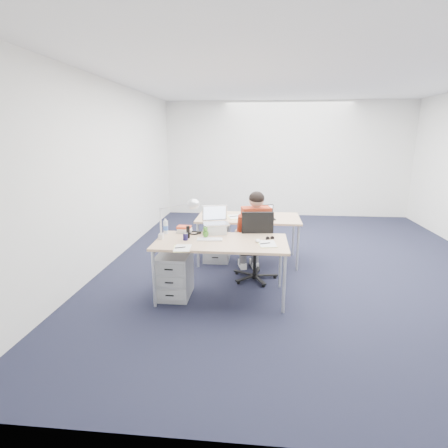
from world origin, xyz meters
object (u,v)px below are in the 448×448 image
object	(u,v)px
water_bottle	(166,226)
cordless_phone	(188,232)
drawer_pedestal_near	(174,275)
headphones	(194,232)
silver_laptop	(216,220)
bear_figurine	(206,232)
dark_laptop	(265,212)
can_koozie	(185,236)
wireless_keyboard	(210,239)
computer_mouse	(258,241)
drawer_pedestal_far	(217,243)
sunglasses	(270,238)
desk_near	(221,245)
far_cup	(269,212)
book_stack	(184,229)
office_chair	(255,260)
seated_person	(253,234)
desk_far	(248,220)
desk_lamp	(173,218)

from	to	relation	value
water_bottle	cordless_phone	world-z (taller)	water_bottle
drawer_pedestal_near	headphones	bearing A→B (deg)	58.10
silver_laptop	bear_figurine	distance (m)	0.28
dark_laptop	can_koozie	bearing A→B (deg)	-140.62
headphones	wireless_keyboard	bearing A→B (deg)	-53.53
computer_mouse	can_koozie	distance (m)	0.88
drawer_pedestal_far	headphones	world-z (taller)	headphones
headphones	sunglasses	distance (m)	0.99
silver_laptop	computer_mouse	distance (m)	0.67
water_bottle	computer_mouse	bearing A→B (deg)	-12.47
drawer_pedestal_near	wireless_keyboard	world-z (taller)	wireless_keyboard
desk_near	silver_laptop	world-z (taller)	silver_laptop
drawer_pedestal_near	far_cup	xyz separation A→B (m)	(1.20, 1.54, 0.50)
book_stack	can_koozie	bearing A→B (deg)	-76.04
headphones	far_cup	size ratio (longest dim) A/B	1.97
headphones	book_stack	distance (m)	0.14
book_stack	desk_near	bearing A→B (deg)	-32.38
headphones	cordless_phone	bearing A→B (deg)	-105.46
office_chair	far_cup	bearing A→B (deg)	70.31
headphones	water_bottle	world-z (taller)	water_bottle
water_bottle	bear_figurine	distance (m)	0.57
office_chair	computer_mouse	xyz separation A→B (m)	(0.03, -0.59, 0.46)
headphones	water_bottle	size ratio (longest dim) A/B	0.99
seated_person	water_bottle	distance (m)	1.26
book_stack	far_cup	world-z (taller)	far_cup
seated_person	sunglasses	size ratio (longest dim) A/B	10.62
desk_far	seated_person	bearing A→B (deg)	-80.83
desk_far	drawer_pedestal_near	size ratio (longest dim) A/B	2.91
drawer_pedestal_near	dark_laptop	bearing A→B (deg)	47.67
desk_near	water_bottle	distance (m)	0.80
desk_near	drawer_pedestal_near	xyz separation A→B (m)	(-0.59, -0.03, -0.41)
water_bottle	office_chair	bearing A→B (deg)	15.64
sunglasses	desk_lamp	world-z (taller)	desk_lamp
water_bottle	drawer_pedestal_far	bearing A→B (deg)	63.98
book_stack	headphones	bearing A→B (deg)	-16.14
sunglasses	headphones	bearing A→B (deg)	147.07
drawer_pedestal_far	far_cup	bearing A→B (deg)	10.88
computer_mouse	dark_laptop	xyz separation A→B (m)	(0.10, 1.23, 0.09)
wireless_keyboard	desk_far	bearing A→B (deg)	66.59
computer_mouse	far_cup	distance (m)	1.54
water_bottle	desk_lamp	world-z (taller)	desk_lamp
bear_figurine	drawer_pedestal_near	bearing A→B (deg)	-141.10
silver_laptop	book_stack	bearing A→B (deg)	166.89
drawer_pedestal_far	water_bottle	size ratio (longest dim) A/B	2.78
office_chair	drawer_pedestal_near	world-z (taller)	office_chair
drawer_pedestal_near	can_koozie	bearing A→B (deg)	7.46
wireless_keyboard	computer_mouse	xyz separation A→B (m)	(0.59, -0.04, 0.01)
wireless_keyboard	computer_mouse	size ratio (longest dim) A/B	3.00
sunglasses	water_bottle	bearing A→B (deg)	151.38
wireless_keyboard	headphones	xyz separation A→B (m)	(-0.24, 0.26, 0.01)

